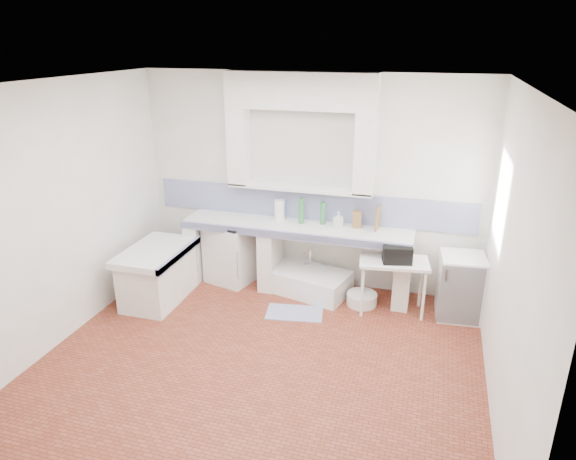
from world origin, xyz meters
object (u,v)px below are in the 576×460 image
(sink, at_px, (306,282))
(side_table, at_px, (392,286))
(stove, at_px, (232,252))
(fridge, at_px, (460,286))

(sink, xyz_separation_m, side_table, (1.14, -0.22, 0.20))
(stove, distance_m, fridge, 3.01)
(sink, distance_m, fridge, 1.95)
(stove, height_order, sink, stove)
(sink, xyz_separation_m, fridge, (1.93, -0.10, 0.26))
(sink, bearing_deg, fridge, 11.68)
(stove, xyz_separation_m, sink, (1.07, -0.05, -0.28))
(stove, xyz_separation_m, fridge, (3.00, -0.15, -0.02))
(side_table, height_order, fridge, fridge)
(side_table, bearing_deg, stove, 164.91)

